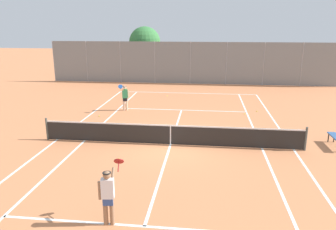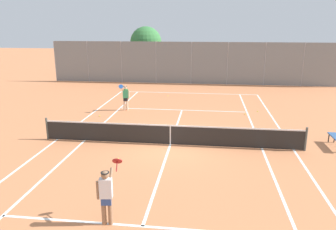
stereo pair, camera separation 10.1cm
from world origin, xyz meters
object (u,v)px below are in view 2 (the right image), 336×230
at_px(player_near_side, 106,194).
at_px(loose_tennis_ball_2, 100,116).
at_px(tree_behind_left, 147,43).
at_px(loose_tennis_ball_0, 118,159).
at_px(tennis_net, 170,134).
at_px(player_far_left, 125,96).
at_px(loose_tennis_ball_4, 257,111).
at_px(loose_tennis_ball_3, 245,114).
at_px(loose_tennis_ball_5, 168,96).

bearing_deg(player_near_side, loose_tennis_ball_2, 109.75).
bearing_deg(tree_behind_left, loose_tennis_ball_0, -82.56).
bearing_deg(tennis_net, loose_tennis_ball_2, 138.51).
bearing_deg(player_far_left, loose_tennis_ball_4, 4.44).
bearing_deg(loose_tennis_ball_3, player_near_side, -112.08).
xyz_separation_m(player_near_side, loose_tennis_ball_5, (-0.45, 16.89, -0.89)).
bearing_deg(player_far_left, tennis_net, -58.58).
xyz_separation_m(loose_tennis_ball_0, loose_tennis_ball_5, (0.48, 12.49, 0.00)).
height_order(player_near_side, tree_behind_left, tree_behind_left).
distance_m(loose_tennis_ball_2, loose_tennis_ball_4, 9.88).
bearing_deg(player_near_side, loose_tennis_ball_5, 91.53).
bearing_deg(loose_tennis_ball_4, loose_tennis_ball_3, -138.27).
distance_m(loose_tennis_ball_3, loose_tennis_ball_4, 1.13).
bearing_deg(player_far_left, loose_tennis_ball_3, -0.76).
distance_m(player_near_side, tree_behind_left, 25.73).
bearing_deg(loose_tennis_ball_5, player_far_left, -115.15).
xyz_separation_m(player_near_side, loose_tennis_ball_3, (4.94, 12.18, -0.89)).
height_order(player_near_side, loose_tennis_ball_3, player_near_side).
xyz_separation_m(loose_tennis_ball_0, loose_tennis_ball_4, (6.72, 8.53, 0.00)).
bearing_deg(tree_behind_left, loose_tennis_ball_4, -52.68).
bearing_deg(player_near_side, player_far_left, 102.01).
height_order(tennis_net, player_far_left, player_far_left).
height_order(loose_tennis_ball_3, tree_behind_left, tree_behind_left).
xyz_separation_m(loose_tennis_ball_0, loose_tennis_ball_3, (5.87, 7.78, 0.00)).
xyz_separation_m(player_far_left, loose_tennis_ball_5, (2.16, 4.61, -0.89)).
relative_size(player_near_side, loose_tennis_ball_0, 26.88).
distance_m(tennis_net, loose_tennis_ball_4, 8.13).
bearing_deg(loose_tennis_ball_0, loose_tennis_ball_2, 114.88).
bearing_deg(tree_behind_left, loose_tennis_ball_2, -90.62).
xyz_separation_m(player_near_side, loose_tennis_ball_4, (5.79, 12.94, -0.89)).
relative_size(loose_tennis_ball_3, tree_behind_left, 0.01).
bearing_deg(loose_tennis_ball_2, player_near_side, -70.25).
xyz_separation_m(loose_tennis_ball_2, loose_tennis_ball_5, (3.37, 6.25, 0.00)).
xyz_separation_m(loose_tennis_ball_2, loose_tennis_ball_3, (8.76, 1.54, 0.00)).
distance_m(loose_tennis_ball_0, loose_tennis_ball_5, 12.49).
height_order(player_near_side, loose_tennis_ball_0, player_near_side).
bearing_deg(player_far_left, player_near_side, -77.99).
xyz_separation_m(player_near_side, loose_tennis_ball_0, (-0.93, 4.41, -0.89)).
relative_size(player_far_left, tree_behind_left, 0.34).
bearing_deg(loose_tennis_ball_2, tree_behind_left, 89.38).
relative_size(loose_tennis_ball_3, loose_tennis_ball_5, 1.00).
height_order(player_near_side, loose_tennis_ball_2, player_near_side).
bearing_deg(loose_tennis_ball_0, loose_tennis_ball_3, 52.94).
relative_size(player_near_side, player_far_left, 1.00).
relative_size(player_near_side, loose_tennis_ball_3, 26.88).
bearing_deg(tennis_net, loose_tennis_ball_0, -134.01).
relative_size(player_near_side, loose_tennis_ball_2, 26.88).
bearing_deg(loose_tennis_ball_0, loose_tennis_ball_5, 87.80).
bearing_deg(loose_tennis_ball_2, player_far_left, 53.73).
height_order(loose_tennis_ball_0, loose_tennis_ball_4, same).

